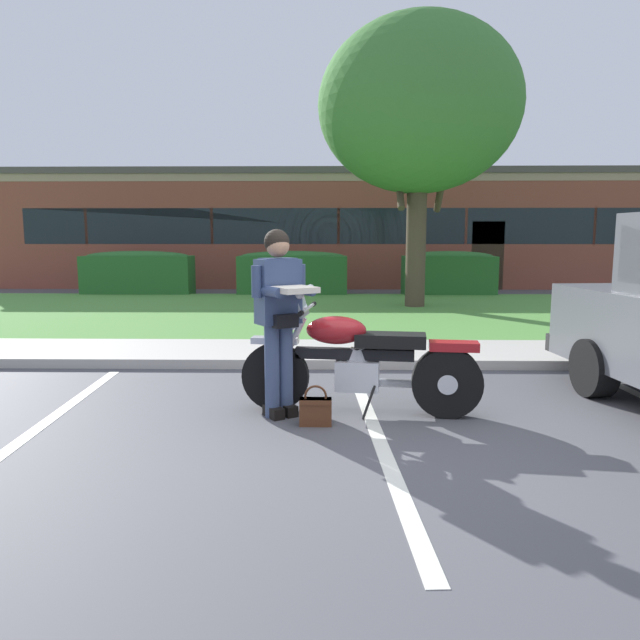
{
  "coord_description": "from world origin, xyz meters",
  "views": [
    {
      "loc": [
        -0.34,
        -4.54,
        1.64
      ],
      "look_at": [
        -0.44,
        0.99,
        0.85
      ],
      "focal_mm": 32.92,
      "sensor_mm": 36.0,
      "label": 1
    }
  ],
  "objects_px": {
    "motorcycle": "(368,362)",
    "hedge_center_right": "(449,272)",
    "hedge_center_left": "(293,272)",
    "handbag": "(316,409)",
    "rider_person": "(279,308)",
    "hedge_left": "(138,272)",
    "shade_tree": "(419,107)",
    "brick_building": "(337,230)"
  },
  "relations": [
    {
      "from": "handbag",
      "to": "hedge_center_left",
      "type": "height_order",
      "value": "hedge_center_left"
    },
    {
      "from": "rider_person",
      "to": "hedge_center_left",
      "type": "relative_size",
      "value": 0.56
    },
    {
      "from": "handbag",
      "to": "hedge_center_right",
      "type": "height_order",
      "value": "hedge_center_right"
    },
    {
      "from": "hedge_center_right",
      "to": "brick_building",
      "type": "bearing_deg",
      "value": 114.88
    },
    {
      "from": "rider_person",
      "to": "handbag",
      "type": "distance_m",
      "value": 0.96
    },
    {
      "from": "motorcycle",
      "to": "hedge_center_right",
      "type": "height_order",
      "value": "motorcycle"
    },
    {
      "from": "handbag",
      "to": "hedge_center_right",
      "type": "bearing_deg",
      "value": 73.36
    },
    {
      "from": "shade_tree",
      "to": "hedge_center_left",
      "type": "bearing_deg",
      "value": 134.82
    },
    {
      "from": "motorcycle",
      "to": "rider_person",
      "type": "bearing_deg",
      "value": -172.31
    },
    {
      "from": "motorcycle",
      "to": "hedge_left",
      "type": "height_order",
      "value": "motorcycle"
    },
    {
      "from": "rider_person",
      "to": "brick_building",
      "type": "distance_m",
      "value": 17.76
    },
    {
      "from": "rider_person",
      "to": "handbag",
      "type": "bearing_deg",
      "value": -38.2
    },
    {
      "from": "hedge_left",
      "to": "hedge_center_right",
      "type": "relative_size",
      "value": 1.2
    },
    {
      "from": "motorcycle",
      "to": "handbag",
      "type": "relative_size",
      "value": 6.22
    },
    {
      "from": "rider_person",
      "to": "hedge_center_left",
      "type": "height_order",
      "value": "rider_person"
    },
    {
      "from": "hedge_center_right",
      "to": "brick_building",
      "type": "height_order",
      "value": "brick_building"
    },
    {
      "from": "shade_tree",
      "to": "brick_building",
      "type": "xyz_separation_m",
      "value": [
        -1.68,
        9.57,
        -2.56
      ]
    },
    {
      "from": "hedge_center_right",
      "to": "hedge_left",
      "type": "bearing_deg",
      "value": 180.0
    },
    {
      "from": "shade_tree",
      "to": "hedge_center_right",
      "type": "bearing_deg",
      "value": 65.68
    },
    {
      "from": "motorcycle",
      "to": "handbag",
      "type": "bearing_deg",
      "value": -142.32
    },
    {
      "from": "motorcycle",
      "to": "hedge_center_left",
      "type": "bearing_deg",
      "value": 97.27
    },
    {
      "from": "rider_person",
      "to": "brick_building",
      "type": "bearing_deg",
      "value": 87.73
    },
    {
      "from": "shade_tree",
      "to": "brick_building",
      "type": "height_order",
      "value": "shade_tree"
    },
    {
      "from": "shade_tree",
      "to": "hedge_center_right",
      "type": "height_order",
      "value": "shade_tree"
    },
    {
      "from": "rider_person",
      "to": "brick_building",
      "type": "xyz_separation_m",
      "value": [
        0.7,
        17.73,
        0.87
      ]
    },
    {
      "from": "motorcycle",
      "to": "hedge_center_left",
      "type": "height_order",
      "value": "motorcycle"
    },
    {
      "from": "motorcycle",
      "to": "rider_person",
      "type": "height_order",
      "value": "rider_person"
    },
    {
      "from": "shade_tree",
      "to": "handbag",
      "type": "bearing_deg",
      "value": -103.73
    },
    {
      "from": "hedge_center_left",
      "to": "handbag",
      "type": "bearing_deg",
      "value": -85.34
    },
    {
      "from": "rider_person",
      "to": "hedge_left",
      "type": "relative_size",
      "value": 0.56
    },
    {
      "from": "motorcycle",
      "to": "handbag",
      "type": "height_order",
      "value": "motorcycle"
    },
    {
      "from": "rider_person",
      "to": "hedge_center_left",
      "type": "bearing_deg",
      "value": 93.08
    },
    {
      "from": "hedge_left",
      "to": "hedge_center_right",
      "type": "height_order",
      "value": "same"
    },
    {
      "from": "handbag",
      "to": "hedge_center_left",
      "type": "relative_size",
      "value": 0.12
    },
    {
      "from": "handbag",
      "to": "hedge_left",
      "type": "distance_m",
      "value": 12.6
    },
    {
      "from": "motorcycle",
      "to": "hedge_center_left",
      "type": "relative_size",
      "value": 0.74
    },
    {
      "from": "hedge_left",
      "to": "motorcycle",
      "type": "bearing_deg",
      "value": -62.49
    },
    {
      "from": "hedge_left",
      "to": "hedge_center_left",
      "type": "height_order",
      "value": "same"
    },
    {
      "from": "hedge_left",
      "to": "brick_building",
      "type": "bearing_deg",
      "value": 49.26
    },
    {
      "from": "motorcycle",
      "to": "shade_tree",
      "type": "xyz_separation_m",
      "value": [
        1.58,
        8.05,
        3.95
      ]
    },
    {
      "from": "rider_person",
      "to": "hedge_center_right",
      "type": "relative_size",
      "value": 0.67
    },
    {
      "from": "rider_person",
      "to": "brick_building",
      "type": "height_order",
      "value": "brick_building"
    }
  ]
}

